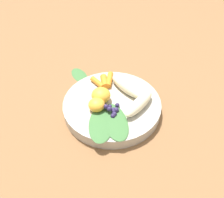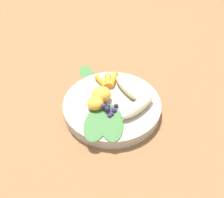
# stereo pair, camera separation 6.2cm
# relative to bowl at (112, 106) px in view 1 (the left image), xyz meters

# --- Properties ---
(ground_plane) EXTENTS (2.40, 2.40, 0.00)m
(ground_plane) POSITION_rel_bowl_xyz_m (0.00, 0.00, -0.02)
(ground_plane) COLOR brown
(bowl) EXTENTS (0.27, 0.27, 0.03)m
(bowl) POSITION_rel_bowl_xyz_m (0.00, 0.00, 0.00)
(bowl) COLOR #B2AD9E
(bowl) RESTS_ON ground_plane
(banana_peeled_left) EXTENTS (0.10, 0.10, 0.03)m
(banana_peeled_left) POSITION_rel_bowl_xyz_m (0.05, -0.03, 0.03)
(banana_peeled_left) COLOR beige
(banana_peeled_left) RESTS_ON bowl
(banana_peeled_right) EXTENTS (0.11, 0.08, 0.03)m
(banana_peeled_right) POSITION_rel_bowl_xyz_m (-0.01, -0.07, 0.03)
(banana_peeled_right) COLOR beige
(banana_peeled_right) RESTS_ON bowl
(orange_segment_near) EXTENTS (0.04, 0.04, 0.03)m
(orange_segment_near) POSITION_rel_bowl_xyz_m (-0.03, 0.04, 0.03)
(orange_segment_near) COLOR #F4A833
(orange_segment_near) RESTS_ON bowl
(orange_segment_far) EXTENTS (0.05, 0.05, 0.04)m
(orange_segment_far) POSITION_rel_bowl_xyz_m (-0.00, 0.03, 0.04)
(orange_segment_far) COLOR #F4A833
(orange_segment_far) RESTS_ON bowl
(carrot_front) EXTENTS (0.06, 0.02, 0.02)m
(carrot_front) POSITION_rel_bowl_xyz_m (0.08, 0.02, 0.02)
(carrot_front) COLOR orange
(carrot_front) RESTS_ON bowl
(carrot_mid_left) EXTENTS (0.05, 0.03, 0.02)m
(carrot_mid_left) POSITION_rel_bowl_xyz_m (0.07, 0.03, 0.03)
(carrot_mid_left) COLOR orange
(carrot_mid_left) RESTS_ON bowl
(carrot_mid_right) EXTENTS (0.05, 0.05, 0.02)m
(carrot_mid_right) POSITION_rel_bowl_xyz_m (0.06, 0.05, 0.02)
(carrot_mid_right) COLOR orange
(carrot_mid_right) RESTS_ON bowl
(blueberry_pile) EXTENTS (0.05, 0.04, 0.02)m
(blueberry_pile) POSITION_rel_bowl_xyz_m (-0.04, -0.01, 0.02)
(blueberry_pile) COLOR #2D234C
(blueberry_pile) RESTS_ON bowl
(kale_leaf_left) EXTENTS (0.13, 0.08, 0.01)m
(kale_leaf_left) POSITION_rel_bowl_xyz_m (-0.08, 0.01, 0.02)
(kale_leaf_left) COLOR #3D7038
(kale_leaf_left) RESTS_ON bowl
(kale_leaf_right) EXTENTS (0.14, 0.11, 0.01)m
(kale_leaf_right) POSITION_rel_bowl_xyz_m (-0.07, -0.02, 0.02)
(kale_leaf_right) COLOR #3D7038
(kale_leaf_right) RESTS_ON bowl
(kale_leaf_stray) EXTENTS (0.10, 0.09, 0.01)m
(kale_leaf_stray) POSITION_rel_bowl_xyz_m (0.14, 0.13, -0.01)
(kale_leaf_stray) COLOR #3D7038
(kale_leaf_stray) RESTS_ON ground_plane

